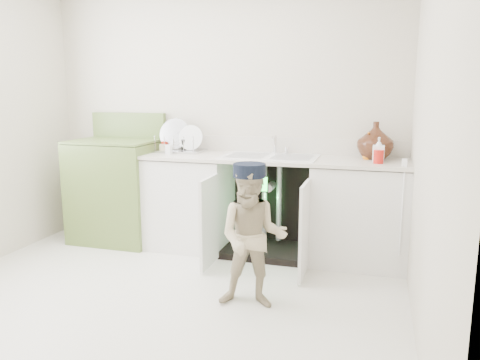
{
  "coord_description": "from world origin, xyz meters",
  "views": [
    {
      "loc": [
        1.47,
        -2.85,
        1.48
      ],
      "look_at": [
        0.42,
        0.7,
        0.77
      ],
      "focal_mm": 35.0,
      "sensor_mm": 36.0,
      "label": 1
    }
  ],
  "objects": [
    {
      "name": "avocado_stove",
      "position": [
        -1.0,
        1.18,
        0.52
      ],
      "size": [
        0.81,
        0.65,
        1.26
      ],
      "color": "olive",
      "rests_on": "ground"
    },
    {
      "name": "counter_run",
      "position": [
        0.58,
        1.21,
        0.47
      ],
      "size": [
        2.44,
        1.02,
        1.22
      ],
      "color": "white",
      "rests_on": "ground"
    },
    {
      "name": "room_shell",
      "position": [
        0.0,
        0.0,
        1.25
      ],
      "size": [
        6.0,
        5.5,
        1.26
      ],
      "color": "beige",
      "rests_on": "ground"
    },
    {
      "name": "repair_worker",
      "position": [
        0.68,
        0.11,
        0.51
      ],
      "size": [
        0.53,
        0.98,
        1.0
      ],
      "rotation": [
        0.0,
        0.0,
        0.14
      ],
      "color": "#C1AD8A",
      "rests_on": "ground"
    },
    {
      "name": "ground",
      "position": [
        0.0,
        0.0,
        0.0
      ],
      "size": [
        3.5,
        3.5,
        0.0
      ],
      "primitive_type": "plane",
      "color": "beige",
      "rests_on": "ground"
    }
  ]
}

